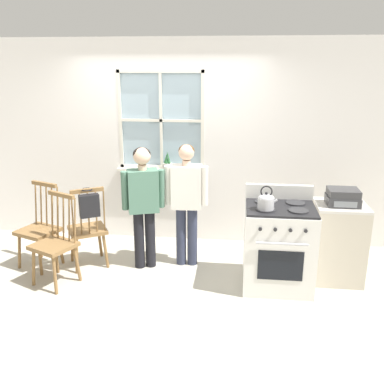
{
  "coord_description": "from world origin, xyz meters",
  "views": [
    {
      "loc": [
        0.95,
        -4.19,
        2.38
      ],
      "look_at": [
        0.43,
        0.35,
        1.0
      ],
      "focal_mm": 40.0,
      "sensor_mm": 36.0,
      "label": 1
    }
  ],
  "objects_px": {
    "kettle": "(266,201)",
    "stereo": "(343,197)",
    "handbag": "(89,205)",
    "chair_near_wall": "(39,230)",
    "stove": "(278,246)",
    "side_counter": "(338,242)",
    "person_teen_center": "(187,195)",
    "person_elderly_left": "(143,197)",
    "potted_plant": "(167,163)",
    "chair_center_cluster": "(55,245)",
    "chair_by_window": "(88,230)"
  },
  "relations": [
    {
      "from": "stereo",
      "to": "kettle",
      "type": "bearing_deg",
      "value": -158.17
    },
    {
      "from": "chair_by_window",
      "to": "stove",
      "type": "relative_size",
      "value": 0.94
    },
    {
      "from": "chair_center_cluster",
      "to": "kettle",
      "type": "bearing_deg",
      "value": 27.19
    },
    {
      "from": "chair_by_window",
      "to": "person_teen_center",
      "type": "distance_m",
      "value": 1.26
    },
    {
      "from": "person_elderly_left",
      "to": "person_teen_center",
      "type": "height_order",
      "value": "person_teen_center"
    },
    {
      "from": "chair_by_window",
      "to": "handbag",
      "type": "height_order",
      "value": "same"
    },
    {
      "from": "chair_center_cluster",
      "to": "handbag",
      "type": "height_order",
      "value": "same"
    },
    {
      "from": "stove",
      "to": "stereo",
      "type": "xyz_separation_m",
      "value": [
        0.68,
        0.21,
        0.51
      ]
    },
    {
      "from": "stove",
      "to": "chair_near_wall",
      "type": "bearing_deg",
      "value": 176.52
    },
    {
      "from": "stove",
      "to": "person_teen_center",
      "type": "bearing_deg",
      "value": 158.73
    },
    {
      "from": "potted_plant",
      "to": "chair_center_cluster",
      "type": "bearing_deg",
      "value": -127.41
    },
    {
      "from": "potted_plant",
      "to": "stereo",
      "type": "relative_size",
      "value": 0.74
    },
    {
      "from": "kettle",
      "to": "handbag",
      "type": "distance_m",
      "value": 1.96
    },
    {
      "from": "person_elderly_left",
      "to": "potted_plant",
      "type": "height_order",
      "value": "person_elderly_left"
    },
    {
      "from": "chair_near_wall",
      "to": "chair_center_cluster",
      "type": "height_order",
      "value": "same"
    },
    {
      "from": "person_elderly_left",
      "to": "side_counter",
      "type": "height_order",
      "value": "person_elderly_left"
    },
    {
      "from": "kettle",
      "to": "side_counter",
      "type": "bearing_deg",
      "value": 23.04
    },
    {
      "from": "stove",
      "to": "side_counter",
      "type": "bearing_deg",
      "value": 18.54
    },
    {
      "from": "side_counter",
      "to": "person_teen_center",
      "type": "bearing_deg",
      "value": 173.89
    },
    {
      "from": "chair_near_wall",
      "to": "kettle",
      "type": "relative_size",
      "value": 4.13
    },
    {
      "from": "person_elderly_left",
      "to": "handbag",
      "type": "xyz_separation_m",
      "value": [
        -0.56,
        -0.25,
        -0.03
      ]
    },
    {
      "from": "stereo",
      "to": "chair_by_window",
      "type": "bearing_deg",
      "value": 179.45
    },
    {
      "from": "chair_center_cluster",
      "to": "chair_near_wall",
      "type": "bearing_deg",
      "value": 158.57
    },
    {
      "from": "stereo",
      "to": "chair_near_wall",
      "type": "bearing_deg",
      "value": -179.42
    },
    {
      "from": "chair_center_cluster",
      "to": "handbag",
      "type": "xyz_separation_m",
      "value": [
        0.33,
        0.25,
        0.39
      ]
    },
    {
      "from": "person_elderly_left",
      "to": "handbag",
      "type": "height_order",
      "value": "person_elderly_left"
    },
    {
      "from": "chair_near_wall",
      "to": "potted_plant",
      "type": "xyz_separation_m",
      "value": [
        1.4,
        0.96,
        0.64
      ]
    },
    {
      "from": "kettle",
      "to": "potted_plant",
      "type": "relative_size",
      "value": 0.98
    },
    {
      "from": "person_teen_center",
      "to": "kettle",
      "type": "distance_m",
      "value": 1.06
    },
    {
      "from": "side_counter",
      "to": "handbag",
      "type": "bearing_deg",
      "value": -176.01
    },
    {
      "from": "potted_plant",
      "to": "handbag",
      "type": "distance_m",
      "value": 1.33
    },
    {
      "from": "chair_near_wall",
      "to": "chair_center_cluster",
      "type": "xyz_separation_m",
      "value": [
        0.37,
        -0.39,
        0.0
      ]
    },
    {
      "from": "person_teen_center",
      "to": "stove",
      "type": "bearing_deg",
      "value": -24.04
    },
    {
      "from": "chair_near_wall",
      "to": "person_teen_center",
      "type": "height_order",
      "value": "person_teen_center"
    },
    {
      "from": "stove",
      "to": "handbag",
      "type": "distance_m",
      "value": 2.15
    },
    {
      "from": "chair_near_wall",
      "to": "handbag",
      "type": "distance_m",
      "value": 0.81
    },
    {
      "from": "stove",
      "to": "chair_center_cluster",
      "type": "bearing_deg",
      "value": -174.91
    },
    {
      "from": "chair_center_cluster",
      "to": "potted_plant",
      "type": "distance_m",
      "value": 1.82
    },
    {
      "from": "person_elderly_left",
      "to": "handbag",
      "type": "distance_m",
      "value": 0.62
    },
    {
      "from": "stereo",
      "to": "chair_center_cluster",
      "type": "bearing_deg",
      "value": -172.27
    },
    {
      "from": "kettle",
      "to": "stereo",
      "type": "xyz_separation_m",
      "value": [
        0.84,
        0.34,
        -0.04
      ]
    },
    {
      "from": "person_elderly_left",
      "to": "stove",
      "type": "xyz_separation_m",
      "value": [
        1.55,
        -0.28,
        -0.41
      ]
    },
    {
      "from": "person_elderly_left",
      "to": "person_teen_center",
      "type": "distance_m",
      "value": 0.51
    },
    {
      "from": "chair_by_window",
      "to": "handbag",
      "type": "relative_size",
      "value": 3.32
    },
    {
      "from": "chair_by_window",
      "to": "stove",
      "type": "distance_m",
      "value": 2.25
    },
    {
      "from": "chair_center_cluster",
      "to": "person_elderly_left",
      "type": "distance_m",
      "value": 1.11
    },
    {
      "from": "chair_near_wall",
      "to": "person_elderly_left",
      "type": "bearing_deg",
      "value": 26.35
    },
    {
      "from": "person_teen_center",
      "to": "stereo",
      "type": "relative_size",
      "value": 4.38
    },
    {
      "from": "person_elderly_left",
      "to": "side_counter",
      "type": "xyz_separation_m",
      "value": [
        2.23,
        -0.06,
        -0.43
      ]
    },
    {
      "from": "stove",
      "to": "stereo",
      "type": "height_order",
      "value": "stove"
    }
  ]
}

